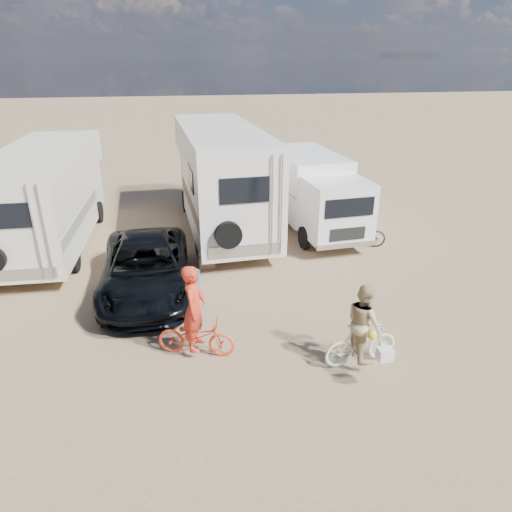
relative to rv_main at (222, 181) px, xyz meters
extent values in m
plane|color=#9B7F5D|center=(-0.30, -7.50, -1.84)|extent=(140.00, 140.00, 0.00)
imported|color=black|center=(-2.57, -4.49, -1.14)|extent=(2.42, 5.10, 1.40)
imported|color=#ED441D|center=(-1.44, -7.63, -1.40)|extent=(1.76, 1.06, 0.87)
imported|color=beige|center=(1.90, -8.56, -1.35)|extent=(1.66, 0.63, 0.97)
imported|color=red|center=(-1.44, -7.63, -0.88)|extent=(0.65, 0.80, 1.91)
imported|color=tan|center=(1.90, -8.56, -1.01)|extent=(0.71, 0.87, 1.65)
imported|color=black|center=(4.31, -2.50, -1.38)|extent=(1.84, 1.03, 0.92)
cube|color=#226A87|center=(-1.49, -4.49, -1.60)|extent=(0.69, 0.58, 0.48)
cube|color=#846149|center=(-0.88, -3.20, -1.65)|extent=(0.49, 0.49, 0.37)
camera|label=1|loc=(-1.65, -15.92, 4.08)|focal=32.02mm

